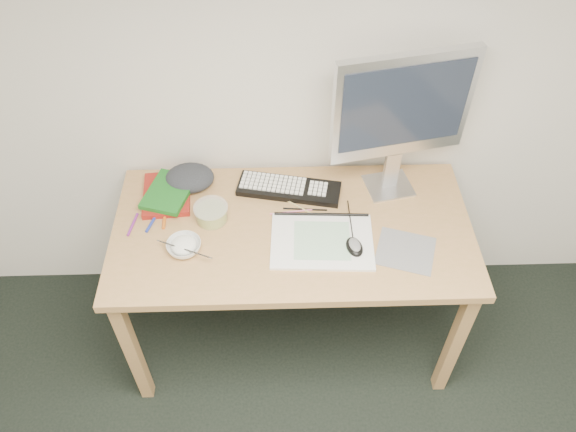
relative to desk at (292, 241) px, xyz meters
name	(u,v)px	position (x,y,z in m)	size (l,w,h in m)	color
desk	(292,241)	(0.00, 0.00, 0.00)	(1.40, 0.70, 0.75)	tan
mousepad	(406,251)	(0.42, -0.13, 0.08)	(0.21, 0.19, 0.00)	gray
sketchpad	(322,241)	(0.11, -0.08, 0.09)	(0.39, 0.28, 0.01)	white
keyboard	(289,189)	(-0.01, 0.20, 0.09)	(0.42, 0.13, 0.02)	black
monitor	(402,110)	(0.41, 0.22, 0.47)	(0.53, 0.20, 0.62)	silver
mouse	(355,245)	(0.23, -0.12, 0.11)	(0.06, 0.10, 0.03)	black
rice_bowl	(184,247)	(-0.41, -0.10, 0.10)	(0.13, 0.13, 0.04)	white
chopsticks	(184,249)	(-0.40, -0.13, 0.13)	(0.02, 0.02, 0.22)	#ADADAF
fruit_tub	(211,213)	(-0.32, 0.05, 0.12)	(0.14, 0.14, 0.07)	gold
book_red	(167,194)	(-0.51, 0.19, 0.09)	(0.19, 0.25, 0.02)	maroon
book_green	(169,192)	(-0.49, 0.18, 0.12)	(0.16, 0.23, 0.02)	#18601C
cloth_lump	(190,178)	(-0.42, 0.26, 0.12)	(0.17, 0.14, 0.07)	#2A2E32
pencil_pink	(291,212)	(0.00, 0.08, 0.09)	(0.01, 0.01, 0.17)	pink
pencil_tan	(305,210)	(0.05, 0.09, 0.09)	(0.01, 0.01, 0.19)	tan
pencil_black	(305,209)	(0.05, 0.09, 0.09)	(0.01, 0.01, 0.18)	black
marker_blue	(153,220)	(-0.55, 0.05, 0.09)	(0.01, 0.01, 0.12)	#1F32A8
marker_orange	(165,216)	(-0.50, 0.07, 0.09)	(0.01, 0.01, 0.14)	orange
marker_purple	(133,224)	(-0.62, 0.03, 0.09)	(0.01, 0.01, 0.12)	#782486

